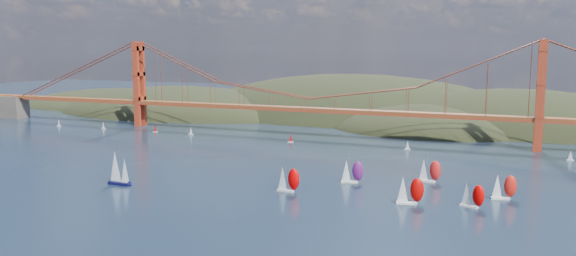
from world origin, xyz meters
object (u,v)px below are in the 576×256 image
at_px(sloop_navy, 118,168).
at_px(racer_rwb, 352,171).
at_px(racer_1, 410,190).
at_px(racer_2, 472,195).
at_px(racer_3, 429,170).
at_px(racer_4, 503,186).
at_px(racer_0, 288,179).

bearing_deg(sloop_navy, racer_rwb, 24.36).
xyz_separation_m(racer_1, racer_2, (19.17, 3.66, -0.61)).
height_order(racer_1, racer_rwb, racer_1).
distance_m(sloop_navy, racer_3, 117.03).
bearing_deg(sloop_navy, racer_4, 13.87).
distance_m(racer_1, racer_rwb, 33.25).
bearing_deg(racer_0, racer_3, 42.75).
bearing_deg(racer_2, racer_0, -159.69).
distance_m(racer_1, racer_3, 33.69).
xyz_separation_m(sloop_navy, racer_0, (62.53, 14.35, -1.53)).
height_order(sloop_navy, racer_3, sloop_navy).
height_order(sloop_navy, racer_rwb, sloop_navy).
bearing_deg(racer_2, sloop_navy, -155.08).
bearing_deg(racer_0, sloop_navy, -162.20).
relative_size(racer_0, racer_3, 1.02).
bearing_deg(racer_4, racer_0, 178.94).
xyz_separation_m(racer_1, racer_rwb, (-25.61, 21.21, -0.21)).
distance_m(racer_1, racer_4, 33.42).
height_order(racer_2, racer_4, racer_4).
distance_m(racer_0, racer_2, 62.07).
bearing_deg(racer_4, racer_2, -137.54).
bearing_deg(racer_0, racer_1, 5.56).
bearing_deg(sloop_navy, racer_1, 8.03).
bearing_deg(racer_1, racer_2, -1.33).
xyz_separation_m(racer_1, racer_4, (28.11, 18.08, -0.28)).
distance_m(sloop_navy, racer_1, 106.34).
bearing_deg(racer_3, sloop_navy, -155.16).
relative_size(sloop_navy, racer_3, 1.45).
distance_m(racer_2, racer_4, 16.98).
bearing_deg(racer_3, racer_2, -58.74).
height_order(racer_0, racer_1, racer_1).
height_order(racer_2, racer_3, racer_3).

